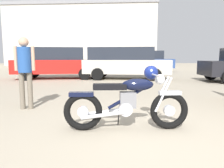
{
  "coord_description": "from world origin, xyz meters",
  "views": [
    {
      "loc": [
        -0.63,
        -3.04,
        1.21
      ],
      "look_at": [
        -0.56,
        0.82,
        0.71
      ],
      "focal_mm": 33.6,
      "sensor_mm": 36.0,
      "label": 1
    }
  ],
  "objects_px": {
    "red_hatchback_near": "(56,62)",
    "dark_sedan_left": "(143,60)",
    "vintage_motorcycle": "(130,100)",
    "bystander": "(25,66)",
    "silver_sedan_mid": "(125,62)"
  },
  "relations": [
    {
      "from": "vintage_motorcycle",
      "to": "silver_sedan_mid",
      "type": "distance_m",
      "value": 8.34
    },
    {
      "from": "dark_sedan_left",
      "to": "vintage_motorcycle",
      "type": "bearing_deg",
      "value": -100.72
    },
    {
      "from": "bystander",
      "to": "silver_sedan_mid",
      "type": "height_order",
      "value": "silver_sedan_mid"
    },
    {
      "from": "vintage_motorcycle",
      "to": "red_hatchback_near",
      "type": "bearing_deg",
      "value": 109.7
    },
    {
      "from": "red_hatchback_near",
      "to": "silver_sedan_mid",
      "type": "relative_size",
      "value": 1.0
    },
    {
      "from": "silver_sedan_mid",
      "to": "bystander",
      "type": "bearing_deg",
      "value": -105.29
    },
    {
      "from": "bystander",
      "to": "red_hatchback_near",
      "type": "relative_size",
      "value": 0.34
    },
    {
      "from": "vintage_motorcycle",
      "to": "bystander",
      "type": "relative_size",
      "value": 1.25
    },
    {
      "from": "red_hatchback_near",
      "to": "dark_sedan_left",
      "type": "distance_m",
      "value": 8.2
    },
    {
      "from": "bystander",
      "to": "silver_sedan_mid",
      "type": "relative_size",
      "value": 0.34
    },
    {
      "from": "bystander",
      "to": "vintage_motorcycle",
      "type": "bearing_deg",
      "value": -126.96
    },
    {
      "from": "bystander",
      "to": "red_hatchback_near",
      "type": "xyz_separation_m",
      "value": [
        -1.05,
        7.09,
        -0.08
      ]
    },
    {
      "from": "silver_sedan_mid",
      "to": "dark_sedan_left",
      "type": "xyz_separation_m",
      "value": [
        2.01,
        5.91,
        0.0
      ]
    },
    {
      "from": "vintage_motorcycle",
      "to": "silver_sedan_mid",
      "type": "bearing_deg",
      "value": 84.44
    },
    {
      "from": "red_hatchback_near",
      "to": "dark_sedan_left",
      "type": "bearing_deg",
      "value": 37.61
    }
  ]
}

